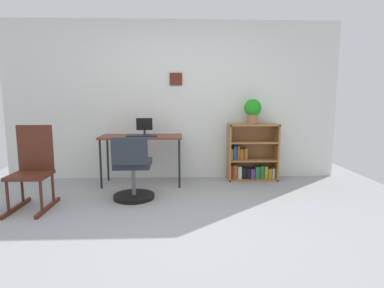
{
  "coord_description": "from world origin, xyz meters",
  "views": [
    {
      "loc": [
        0.11,
        -2.81,
        1.26
      ],
      "look_at": [
        0.27,
        1.27,
        0.67
      ],
      "focal_mm": 29.13,
      "sensor_mm": 36.0,
      "label": 1
    }
  ],
  "objects_px": {
    "monitor": "(144,128)",
    "office_chair": "(133,173)",
    "bookshelf_low": "(251,155)",
    "potted_plant_on_shelf": "(253,110)",
    "keyboard": "(142,136)",
    "rocking_chair": "(33,167)",
    "desk": "(142,140)"
  },
  "relations": [
    {
      "from": "bookshelf_low",
      "to": "potted_plant_on_shelf",
      "type": "distance_m",
      "value": 0.72
    },
    {
      "from": "keyboard",
      "to": "office_chair",
      "type": "xyz_separation_m",
      "value": [
        -0.05,
        -0.6,
        -0.39
      ]
    },
    {
      "from": "potted_plant_on_shelf",
      "to": "office_chair",
      "type": "bearing_deg",
      "value": -151.85
    },
    {
      "from": "office_chair",
      "to": "potted_plant_on_shelf",
      "type": "relative_size",
      "value": 2.15
    },
    {
      "from": "keyboard",
      "to": "desk",
      "type": "bearing_deg",
      "value": 99.5
    },
    {
      "from": "desk",
      "to": "potted_plant_on_shelf",
      "type": "xyz_separation_m",
      "value": [
        1.67,
        0.17,
        0.43
      ]
    },
    {
      "from": "desk",
      "to": "bookshelf_low",
      "type": "distance_m",
      "value": 1.71
    },
    {
      "from": "office_chair",
      "to": "rocking_chair",
      "type": "distance_m",
      "value": 1.14
    },
    {
      "from": "desk",
      "to": "keyboard",
      "type": "height_order",
      "value": "keyboard"
    },
    {
      "from": "office_chair",
      "to": "rocking_chair",
      "type": "height_order",
      "value": "rocking_chair"
    },
    {
      "from": "keyboard",
      "to": "potted_plant_on_shelf",
      "type": "distance_m",
      "value": 1.71
    },
    {
      "from": "desk",
      "to": "rocking_chair",
      "type": "relative_size",
      "value": 1.23
    },
    {
      "from": "desk",
      "to": "monitor",
      "type": "xyz_separation_m",
      "value": [
        0.04,
        0.06,
        0.17
      ]
    },
    {
      "from": "office_chair",
      "to": "bookshelf_low",
      "type": "xyz_separation_m",
      "value": [
        1.7,
        0.96,
        0.03
      ]
    },
    {
      "from": "office_chair",
      "to": "potted_plant_on_shelf",
      "type": "xyz_separation_m",
      "value": [
        1.7,
        0.91,
        0.75
      ]
    },
    {
      "from": "monitor",
      "to": "rocking_chair",
      "type": "xyz_separation_m",
      "value": [
        -1.18,
        -1.01,
        -0.36
      ]
    },
    {
      "from": "monitor",
      "to": "office_chair",
      "type": "relative_size",
      "value": 0.31
    },
    {
      "from": "office_chair",
      "to": "keyboard",
      "type": "bearing_deg",
      "value": 85.24
    },
    {
      "from": "bookshelf_low",
      "to": "potted_plant_on_shelf",
      "type": "height_order",
      "value": "potted_plant_on_shelf"
    },
    {
      "from": "keyboard",
      "to": "potted_plant_on_shelf",
      "type": "height_order",
      "value": "potted_plant_on_shelf"
    },
    {
      "from": "potted_plant_on_shelf",
      "to": "monitor",
      "type": "bearing_deg",
      "value": -176.12
    },
    {
      "from": "keyboard",
      "to": "rocking_chair",
      "type": "relative_size",
      "value": 0.45
    },
    {
      "from": "desk",
      "to": "bookshelf_low",
      "type": "relative_size",
      "value": 1.35
    },
    {
      "from": "potted_plant_on_shelf",
      "to": "desk",
      "type": "bearing_deg",
      "value": -174.12
    },
    {
      "from": "rocking_chair",
      "to": "keyboard",
      "type": "bearing_deg",
      "value": 35.19
    },
    {
      "from": "office_chair",
      "to": "rocking_chair",
      "type": "xyz_separation_m",
      "value": [
        -1.11,
        -0.22,
        0.13
      ]
    },
    {
      "from": "monitor",
      "to": "keyboard",
      "type": "distance_m",
      "value": 0.22
    },
    {
      "from": "keyboard",
      "to": "monitor",
      "type": "bearing_deg",
      "value": 84.9
    },
    {
      "from": "office_chair",
      "to": "rocking_chair",
      "type": "bearing_deg",
      "value": -168.99
    },
    {
      "from": "desk",
      "to": "monitor",
      "type": "bearing_deg",
      "value": 57.05
    },
    {
      "from": "monitor",
      "to": "office_chair",
      "type": "xyz_separation_m",
      "value": [
        -0.07,
        -0.8,
        -0.49
      ]
    },
    {
      "from": "desk",
      "to": "bookshelf_low",
      "type": "xyz_separation_m",
      "value": [
        1.67,
        0.22,
        -0.29
      ]
    }
  ]
}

